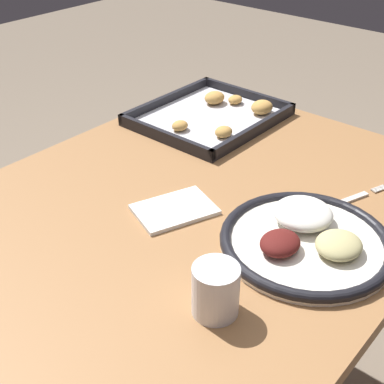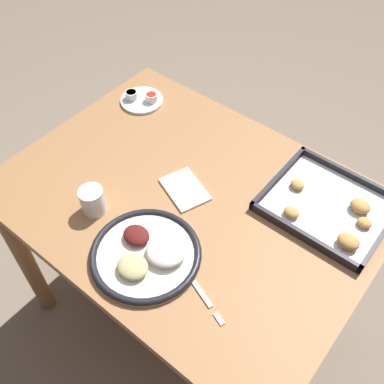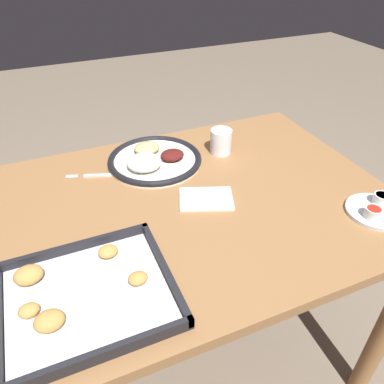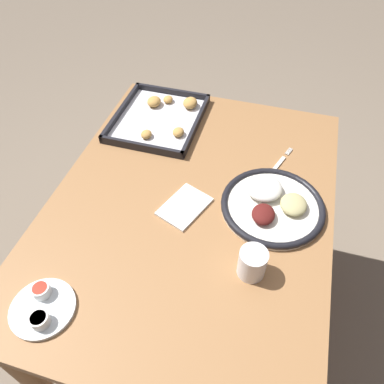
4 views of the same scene
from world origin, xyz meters
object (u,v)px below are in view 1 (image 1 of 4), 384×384
object	(u,v)px
drinking_cup	(216,290)
napkin	(175,209)
dinner_plate	(306,239)
baking_tray	(213,115)
fork	(346,201)

from	to	relation	value
drinking_cup	napkin	xyz separation A→B (m)	(0.15, 0.22, -0.04)
dinner_plate	drinking_cup	size ratio (longest dim) A/B	3.65
baking_tray	drinking_cup	world-z (taller)	drinking_cup
baking_tray	napkin	bearing A→B (deg)	-151.42
drinking_cup	napkin	bearing A→B (deg)	54.92
baking_tray	napkin	xyz separation A→B (m)	(-0.37, -0.20, -0.01)
fork	napkin	world-z (taller)	napkin
fork	baking_tray	world-z (taller)	baking_tray
fork	drinking_cup	xyz separation A→B (m)	(-0.39, 0.01, 0.04)
fork	baking_tray	distance (m)	0.45
napkin	dinner_plate	bearing A→B (deg)	-73.66
dinner_plate	drinking_cup	distance (m)	0.23
baking_tray	napkin	size ratio (longest dim) A/B	1.98
dinner_plate	baking_tray	size ratio (longest dim) A/B	0.86
drinking_cup	baking_tray	bearing A→B (deg)	38.76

